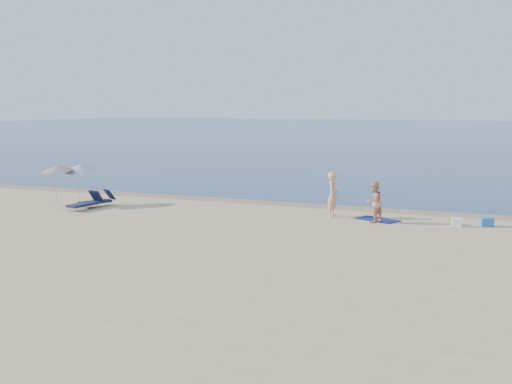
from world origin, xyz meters
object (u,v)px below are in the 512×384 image
(blue_cooler, at_px, (487,222))
(person_left, at_px, (333,194))
(person_right, at_px, (374,202))
(umbrella_near, at_px, (81,167))

(blue_cooler, bearing_deg, person_left, 158.99)
(person_right, distance_m, umbrella_near, 14.09)
(person_right, distance_m, blue_cooler, 4.44)
(person_left, relative_size, umbrella_near, 0.91)
(person_left, distance_m, blue_cooler, 6.26)
(person_right, height_order, umbrella_near, umbrella_near)
(person_left, xyz_separation_m, person_right, (1.90, -0.65, -0.12))
(person_right, xyz_separation_m, umbrella_near, (-14.05, -0.54, 0.93))
(blue_cooler, bearing_deg, person_right, 168.28)
(umbrella_near, bearing_deg, person_left, -2.41)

